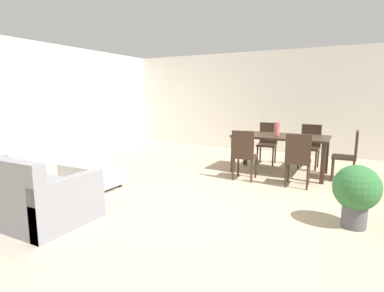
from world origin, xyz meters
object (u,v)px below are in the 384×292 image
object	(u,v)px
dining_chair_near_right	(298,157)
dining_chair_head_east	(350,153)
dining_table	(280,140)
dining_chair_far_right	(310,144)
ottoman_table	(91,174)
couch	(13,194)
potted_plant	(356,191)
dining_chair_near_left	(244,152)
dining_chair_far_left	(268,141)
vase_centerpiece	(277,129)

from	to	relation	value
dining_chair_near_right	dining_chair_head_east	world-z (taller)	same
dining_table	dining_chair_far_right	size ratio (longest dim) A/B	1.93
ottoman_table	dining_chair_near_right	size ratio (longest dim) A/B	1.11
couch	potted_plant	distance (m)	4.25
dining_table	dining_chair_near_left	world-z (taller)	dining_chair_near_left
dining_chair_far_left	potted_plant	xyz separation A→B (m)	(1.79, -2.95, -0.08)
ottoman_table	dining_chair_near_left	distance (m)	2.70
ottoman_table	vase_centerpiece	bearing A→B (deg)	43.06
dining_chair_near_left	dining_chair_far_right	world-z (taller)	same
dining_chair_near_left	dining_chair_far_left	world-z (taller)	same
couch	dining_table	world-z (taller)	couch
couch	dining_chair_near_left	bearing A→B (deg)	54.59
couch	dining_table	distance (m)	4.60
dining_table	dining_chair_head_east	xyz separation A→B (m)	(1.23, 0.01, -0.15)
dining_table	vase_centerpiece	world-z (taller)	vase_centerpiece
ottoman_table	dining_chair_far_left	world-z (taller)	dining_chair_far_left
dining_chair_near_right	dining_chair_near_left	bearing A→B (deg)	179.95
dining_chair_head_east	dining_chair_far_left	bearing A→B (deg)	154.82
dining_chair_head_east	vase_centerpiece	xyz separation A→B (m)	(-1.30, -0.03, 0.37)
couch	dining_chair_head_east	size ratio (longest dim) A/B	2.30
dining_chair_far_left	dining_chair_far_right	world-z (taller)	same
couch	dining_chair_near_right	world-z (taller)	dining_chair_near_right
couch	dining_chair_near_right	xyz separation A→B (m)	(3.05, 2.97, 0.23)
vase_centerpiece	dining_chair_near_right	bearing A→B (deg)	-56.06
couch	dining_chair_far_right	xyz separation A→B (m)	(3.04, 4.59, 0.23)
dining_chair_near_left	dining_chair_far_right	size ratio (longest dim) A/B	1.00
dining_table	dining_chair_head_east	size ratio (longest dim) A/B	1.93
dining_chair_near_right	dining_chair_far_right	distance (m)	1.62
ottoman_table	potted_plant	xyz separation A→B (m)	(3.98, 0.26, 0.22)
ottoman_table	dining_chair_head_east	size ratio (longest dim) A/B	1.11
dining_chair_near_right	potted_plant	distance (m)	1.58
ottoman_table	dining_chair_far_right	xyz separation A→B (m)	(3.10, 3.21, 0.30)
dining_chair_near_right	dining_chair_far_right	xyz separation A→B (m)	(-0.01, 1.62, 0.00)
vase_centerpiece	dining_chair_far_left	bearing A→B (deg)	114.81
couch	ottoman_table	bearing A→B (deg)	92.47
dining_chair_near_right	dining_chair_far_left	size ratio (longest dim) A/B	1.00
dining_chair_far_right	potted_plant	bearing A→B (deg)	-73.35
dining_chair_far_left	couch	bearing A→B (deg)	-114.89
dining_chair_near_right	dining_chair_head_east	distance (m)	1.12
dining_table	vase_centerpiece	bearing A→B (deg)	-167.72
dining_chair_far_left	potted_plant	world-z (taller)	dining_chair_far_left
potted_plant	dining_chair_head_east	bearing A→B (deg)	93.07
dining_chair_near_right	dining_chair_far_left	xyz separation A→B (m)	(-0.92, 1.62, 0.00)
dining_chair_near_right	vase_centerpiece	distance (m)	1.04
dining_table	ottoman_table	bearing A→B (deg)	-137.54
dining_chair_head_east	potted_plant	distance (m)	2.17
vase_centerpiece	dining_chair_far_right	bearing A→B (deg)	56.80
ottoman_table	dining_chair_far_right	distance (m)	4.47
dining_chair_far_right	dining_chair_near_right	bearing A→B (deg)	-89.48
vase_centerpiece	dining_table	bearing A→B (deg)	12.28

